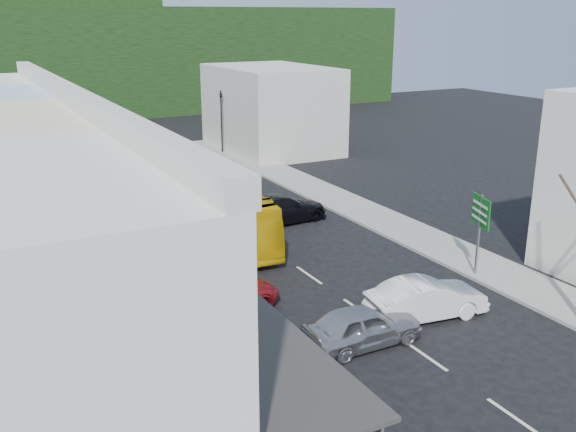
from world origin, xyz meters
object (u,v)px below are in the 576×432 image
object	(u,v)px
bus	(216,208)
traffic_signal	(222,122)
car_white	(426,300)
direction_sign	(478,236)
car_red	(216,296)
car_silver	(362,327)
pedestrian_left	(179,297)

from	to	relation	value
bus	traffic_signal	xyz separation A→B (m)	(8.24, 19.49, 1.05)
car_white	traffic_signal	size ratio (longest dim) A/B	0.84
car_white	direction_sign	distance (m)	5.14
bus	direction_sign	distance (m)	13.13
car_red	direction_sign	distance (m)	11.63
car_silver	car_red	world-z (taller)	same
pedestrian_left	bus	bearing A→B (deg)	-51.73
car_white	car_red	bearing A→B (deg)	66.75
car_red	bus	bearing A→B (deg)	-27.99
bus	pedestrian_left	xyz separation A→B (m)	(-4.87, -8.49, -0.55)
car_white	direction_sign	world-z (taller)	direction_sign
bus	traffic_signal	size ratio (longest dim) A/B	2.23
direction_sign	traffic_signal	bearing A→B (deg)	108.86
car_red	traffic_signal	distance (m)	30.27
pedestrian_left	car_white	bearing A→B (deg)	-137.47
pedestrian_left	car_red	bearing A→B (deg)	-108.33
car_silver	direction_sign	bearing A→B (deg)	-70.32
bus	car_red	size ratio (longest dim) A/B	2.52
car_silver	pedestrian_left	xyz separation A→B (m)	(-5.01, 4.71, 0.30)
bus	direction_sign	xyz separation A→B (m)	(8.04, -10.38, 0.32)
pedestrian_left	traffic_signal	xyz separation A→B (m)	(13.11, 27.99, 1.60)
car_white	traffic_signal	world-z (taller)	traffic_signal
bus	car_white	size ratio (longest dim) A/B	2.64
car_silver	traffic_signal	size ratio (longest dim) A/B	0.84
car_white	traffic_signal	bearing A→B (deg)	-0.77
bus	traffic_signal	distance (m)	21.19
pedestrian_left	traffic_signal	bearing A→B (deg)	-47.00
car_silver	car_red	xyz separation A→B (m)	(-3.50, 4.80, 0.00)
direction_sign	traffic_signal	xyz separation A→B (m)	(0.20, 29.87, 0.73)
bus	pedestrian_left	distance (m)	9.81
car_red	traffic_signal	xyz separation A→B (m)	(11.60, 27.89, 1.90)
bus	car_silver	bearing A→B (deg)	-85.43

